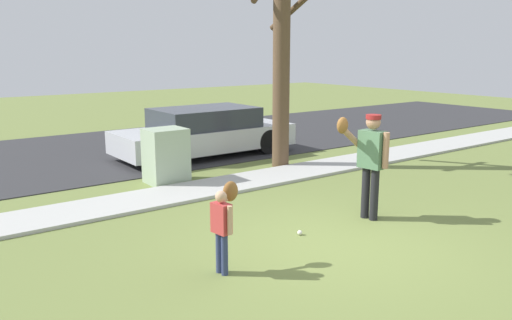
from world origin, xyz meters
The scene contains 9 objects.
ground_plane centered at (0.00, 3.50, 0.00)m, with size 48.00×48.00×0.00m, color olive.
sidewalk_strip centered at (0.00, 3.60, 0.03)m, with size 36.00×1.20×0.06m, color #B2B2AD.
road_surface centered at (0.00, 8.60, 0.01)m, with size 36.00×6.80×0.02m, color #2D2D30.
person_adult centered at (1.22, 0.52, 1.07)m, with size 0.74×0.60×1.71m.
person_child centered at (-1.75, 0.19, 0.71)m, with size 0.46×0.46×1.10m.
baseball centered at (-0.15, 0.59, 0.04)m, with size 0.07×0.07×0.07m, color white.
utility_cabinet centered at (-0.31, 4.60, 0.56)m, with size 0.79×0.68×1.13m, color #9EB293.
street_tree_near centered at (2.57, 4.39, 2.97)m, with size 1.85×1.89×5.62m.
parked_sedan_silver centered at (1.76, 6.49, 0.62)m, with size 4.60×1.80×1.23m.
Camera 1 is at (-5.04, -4.92, 2.72)m, focal length 36.51 mm.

